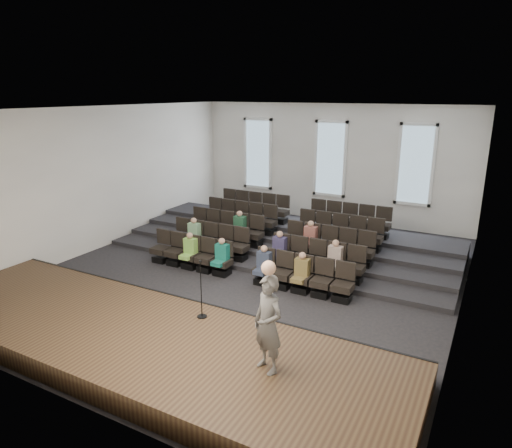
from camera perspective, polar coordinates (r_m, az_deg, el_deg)
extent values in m
plane|color=black|center=(14.40, -0.53, -6.08)|extent=(14.00, 14.00, 0.00)
cube|color=white|center=(13.32, -0.59, 14.27)|extent=(12.00, 14.00, 0.02)
cube|color=white|center=(19.98, 9.30, 7.50)|extent=(12.00, 0.04, 5.00)
cube|color=white|center=(8.48, -24.27, -5.81)|extent=(12.00, 0.04, 5.00)
cube|color=white|center=(17.32, -18.36, 5.55)|extent=(0.04, 14.00, 5.00)
cube|color=white|center=(12.04, 25.41, 0.34)|extent=(0.04, 14.00, 5.00)
cube|color=#45321D|center=(10.57, -14.41, -13.93)|extent=(11.80, 3.60, 0.50)
cube|color=black|center=(11.75, -8.53, -10.33)|extent=(11.80, 0.06, 0.52)
cube|color=black|center=(16.31, 3.42, -3.09)|extent=(11.80, 4.80, 0.15)
cube|color=black|center=(16.74, 4.18, -2.32)|extent=(11.80, 3.75, 0.30)
cube|color=black|center=(17.17, 4.91, -1.59)|extent=(11.80, 2.70, 0.45)
cube|color=black|center=(17.61, 5.60, -0.90)|extent=(11.80, 1.65, 0.60)
cube|color=black|center=(15.58, -11.77, -4.28)|extent=(0.47, 0.43, 0.20)
cube|color=black|center=(15.47, -11.83, -3.20)|extent=(0.55, 0.50, 0.19)
cube|color=black|center=(15.49, -11.42, -1.55)|extent=(0.55, 0.08, 0.50)
cube|color=black|center=(15.22, -10.02, -4.68)|extent=(0.47, 0.43, 0.20)
cube|color=black|center=(15.11, -10.08, -3.58)|extent=(0.55, 0.50, 0.19)
cube|color=black|center=(15.13, -9.67, -1.89)|extent=(0.55, 0.08, 0.50)
cube|color=black|center=(14.87, -8.20, -5.10)|extent=(0.47, 0.43, 0.20)
cube|color=black|center=(14.76, -8.25, -3.98)|extent=(0.55, 0.50, 0.19)
cube|color=black|center=(14.78, -7.83, -2.24)|extent=(0.55, 0.08, 0.50)
cube|color=black|center=(14.54, -6.28, -5.53)|extent=(0.47, 0.43, 0.20)
cube|color=black|center=(14.43, -6.32, -4.39)|extent=(0.55, 0.50, 0.19)
cube|color=black|center=(14.45, -5.90, -2.61)|extent=(0.55, 0.08, 0.50)
cube|color=black|center=(14.23, -4.28, -5.98)|extent=(0.47, 0.43, 0.20)
cube|color=black|center=(14.12, -4.30, -4.81)|extent=(0.55, 0.50, 0.19)
cube|color=black|center=(14.14, -3.88, -2.99)|extent=(0.55, 0.08, 0.50)
cube|color=black|center=(13.56, 0.94, -7.09)|extent=(0.47, 0.43, 0.20)
cube|color=black|center=(13.44, 0.94, -5.88)|extent=(0.55, 0.50, 0.19)
cube|color=black|center=(13.46, 1.37, -3.97)|extent=(0.55, 0.08, 0.50)
cube|color=black|center=(13.32, 3.25, -7.57)|extent=(0.47, 0.43, 0.20)
cube|color=black|center=(13.19, 3.27, -6.34)|extent=(0.55, 0.50, 0.19)
cube|color=black|center=(13.22, 3.69, -4.39)|extent=(0.55, 0.08, 0.50)
cube|color=black|center=(13.10, 5.65, -8.05)|extent=(0.47, 0.43, 0.20)
cube|color=black|center=(12.97, 5.69, -6.80)|extent=(0.55, 0.50, 0.19)
cube|color=black|center=(13.00, 6.10, -4.82)|extent=(0.55, 0.08, 0.50)
cube|color=black|center=(12.90, 8.13, -8.53)|extent=(0.47, 0.43, 0.20)
cube|color=black|center=(12.78, 8.19, -7.27)|extent=(0.55, 0.50, 0.19)
cube|color=black|center=(12.80, 8.59, -5.25)|extent=(0.55, 0.08, 0.50)
cube|color=black|center=(12.73, 10.69, -9.01)|extent=(0.47, 0.43, 0.20)
cube|color=black|center=(12.61, 10.76, -7.73)|extent=(0.55, 0.50, 0.19)
cube|color=black|center=(12.63, 11.16, -5.68)|extent=(0.55, 0.08, 0.50)
cube|color=black|center=(16.29, -9.44, -2.67)|extent=(0.47, 0.43, 0.20)
cube|color=black|center=(16.19, -9.49, -1.63)|extent=(0.55, 0.50, 0.19)
cube|color=black|center=(16.23, -9.11, -0.06)|extent=(0.55, 0.08, 0.50)
cube|color=black|center=(15.94, -7.73, -3.02)|extent=(0.47, 0.43, 0.20)
cube|color=black|center=(15.85, -7.77, -1.96)|extent=(0.55, 0.50, 0.19)
cube|color=black|center=(15.89, -7.38, -0.35)|extent=(0.55, 0.08, 0.50)
cube|color=black|center=(15.62, -5.94, -3.37)|extent=(0.47, 0.43, 0.20)
cube|color=black|center=(15.51, -5.97, -2.29)|extent=(0.55, 0.50, 0.19)
cube|color=black|center=(15.56, -5.58, -0.65)|extent=(0.55, 0.08, 0.50)
cube|color=black|center=(15.30, -4.08, -3.74)|extent=(0.47, 0.43, 0.20)
cube|color=black|center=(15.20, -4.10, -2.64)|extent=(0.55, 0.50, 0.19)
cube|color=black|center=(15.24, -3.71, -0.96)|extent=(0.55, 0.08, 0.50)
cube|color=black|center=(15.01, -2.13, -4.12)|extent=(0.47, 0.43, 0.20)
cube|color=black|center=(14.90, -2.15, -3.00)|extent=(0.55, 0.50, 0.19)
cube|color=black|center=(14.94, -1.75, -1.29)|extent=(0.55, 0.08, 0.50)
cube|color=black|center=(14.37, 2.88, -5.08)|extent=(0.47, 0.43, 0.20)
cube|color=black|center=(14.26, 2.90, -3.92)|extent=(0.55, 0.50, 0.19)
cube|color=black|center=(14.31, 3.28, -2.12)|extent=(0.55, 0.08, 0.50)
cube|color=black|center=(14.14, 5.08, -5.48)|extent=(0.47, 0.43, 0.20)
cube|color=black|center=(14.03, 5.11, -4.31)|extent=(0.55, 0.50, 0.19)
cube|color=black|center=(14.08, 5.50, -2.48)|extent=(0.55, 0.08, 0.50)
cube|color=black|center=(13.94, 7.36, -5.89)|extent=(0.47, 0.43, 0.20)
cube|color=black|center=(13.82, 7.40, -4.70)|extent=(0.55, 0.50, 0.19)
cube|color=black|center=(13.87, 7.78, -2.84)|extent=(0.55, 0.08, 0.50)
cube|color=black|center=(13.75, 9.70, -6.31)|extent=(0.47, 0.43, 0.20)
cube|color=black|center=(13.64, 9.76, -5.10)|extent=(0.55, 0.50, 0.19)
cube|color=black|center=(13.69, 10.13, -3.22)|extent=(0.55, 0.08, 0.50)
cube|color=black|center=(13.60, 12.10, -6.72)|extent=(0.47, 0.43, 0.20)
cube|color=black|center=(13.48, 12.18, -5.51)|extent=(0.55, 0.50, 0.19)
cube|color=black|center=(13.53, 12.54, -3.59)|extent=(0.55, 0.08, 0.50)
cube|color=black|center=(17.04, -7.32, -1.20)|extent=(0.47, 0.42, 0.20)
cube|color=black|center=(16.95, -7.36, -0.20)|extent=(0.55, 0.50, 0.19)
cube|color=black|center=(17.00, -7.00, 1.30)|extent=(0.55, 0.08, 0.50)
cube|color=black|center=(16.71, -5.64, -1.49)|extent=(0.47, 0.42, 0.20)
cube|color=black|center=(16.62, -5.67, -0.48)|extent=(0.55, 0.50, 0.19)
cube|color=black|center=(16.67, -5.31, 1.06)|extent=(0.55, 0.08, 0.50)
cube|color=black|center=(16.40, -3.90, -1.80)|extent=(0.47, 0.42, 0.20)
cube|color=black|center=(16.30, -3.92, -0.77)|extent=(0.55, 0.50, 0.19)
cube|color=black|center=(16.36, -3.56, 0.80)|extent=(0.55, 0.08, 0.50)
cube|color=black|center=(16.10, -2.09, -2.12)|extent=(0.47, 0.42, 0.20)
cube|color=black|center=(16.00, -2.10, -1.07)|extent=(0.55, 0.50, 0.19)
cube|color=black|center=(16.06, -1.74, 0.53)|extent=(0.55, 0.08, 0.50)
cube|color=black|center=(15.82, -0.21, -2.45)|extent=(0.47, 0.42, 0.20)
cube|color=black|center=(15.72, -0.21, -1.38)|extent=(0.55, 0.50, 0.19)
cube|color=black|center=(15.78, 0.15, 0.25)|extent=(0.55, 0.08, 0.50)
cube|color=black|center=(15.22, 4.60, -3.27)|extent=(0.47, 0.42, 0.20)
cube|color=black|center=(15.11, 4.62, -2.16)|extent=(0.55, 0.50, 0.19)
cube|color=black|center=(15.18, 4.98, -0.47)|extent=(0.55, 0.08, 0.50)
cube|color=black|center=(15.00, 6.70, -3.62)|extent=(0.47, 0.42, 0.20)
cube|color=black|center=(14.90, 6.74, -2.50)|extent=(0.55, 0.50, 0.19)
cube|color=black|center=(14.96, 7.09, -0.79)|extent=(0.55, 0.08, 0.50)
cube|color=black|center=(14.81, 8.85, -3.98)|extent=(0.47, 0.42, 0.20)
cube|color=black|center=(14.70, 8.91, -2.85)|extent=(0.55, 0.50, 0.19)
cube|color=black|center=(14.77, 9.25, -1.11)|extent=(0.55, 0.08, 0.50)
cube|color=black|center=(14.63, 11.07, -4.34)|extent=(0.47, 0.42, 0.20)
cube|color=black|center=(14.53, 11.13, -3.20)|extent=(0.55, 0.50, 0.19)
cube|color=black|center=(14.59, 11.47, -1.43)|extent=(0.55, 0.08, 0.50)
cube|color=black|center=(14.49, 13.33, -4.70)|extent=(0.47, 0.42, 0.20)
cube|color=black|center=(14.38, 13.41, -3.55)|extent=(0.55, 0.50, 0.19)
cube|color=black|center=(14.44, 13.74, -1.77)|extent=(0.55, 0.08, 0.50)
cube|color=black|center=(17.82, -5.38, 0.15)|extent=(0.47, 0.42, 0.20)
cube|color=black|center=(17.74, -5.41, 1.11)|extent=(0.55, 0.50, 0.19)
cube|color=black|center=(17.80, -5.07, 2.54)|extent=(0.55, 0.08, 0.50)
cube|color=black|center=(17.51, -3.75, -0.11)|extent=(0.47, 0.42, 0.20)
cube|color=black|center=(17.42, -3.77, 0.87)|extent=(0.55, 0.50, 0.19)
cube|color=black|center=(17.49, -3.43, 2.33)|extent=(0.55, 0.08, 0.50)
cube|color=black|center=(17.21, -2.05, -0.37)|extent=(0.47, 0.42, 0.20)
cube|color=black|center=(17.12, -2.06, 0.62)|extent=(0.55, 0.50, 0.19)
cube|color=black|center=(17.19, -1.72, 2.10)|extent=(0.55, 0.08, 0.50)
cube|color=black|center=(16.92, -0.30, -0.65)|extent=(0.47, 0.42, 0.20)
cube|color=black|center=(16.83, -0.30, 0.36)|extent=(0.55, 0.50, 0.19)
cube|color=black|center=(16.91, 0.04, 1.87)|extent=(0.55, 0.08, 0.50)
cube|color=black|center=(16.66, 1.51, -0.94)|extent=(0.47, 0.42, 0.20)
cube|color=black|center=(16.57, 1.52, 0.09)|extent=(0.55, 0.50, 0.19)
cube|color=black|center=(16.64, 1.86, 1.62)|extent=(0.55, 0.08, 0.50)
cube|color=black|center=(16.09, 6.13, -1.66)|extent=(0.47, 0.42, 0.20)
cube|color=black|center=(15.99, 6.16, -0.60)|extent=(0.55, 0.50, 0.19)
cube|color=black|center=(16.07, 6.49, 0.99)|extent=(0.55, 0.08, 0.50)
cube|color=black|center=(15.88, 8.13, -1.97)|extent=(0.47, 0.42, 0.20)
cube|color=black|center=(15.79, 8.17, -0.90)|extent=(0.55, 0.50, 0.19)
cube|color=black|center=(15.86, 8.50, 0.71)|extent=(0.55, 0.08, 0.50)
cube|color=black|center=(15.70, 10.18, -2.28)|extent=(0.47, 0.42, 0.20)
cube|color=black|center=(15.60, 10.24, -1.20)|extent=(0.55, 0.50, 0.19)
cube|color=black|center=(15.68, 10.55, 0.43)|extent=(0.55, 0.08, 0.50)
cube|color=black|center=(15.54, 12.28, -2.60)|extent=(0.47, 0.42, 0.20)
cube|color=black|center=(15.44, 12.35, -1.51)|extent=(0.55, 0.50, 0.19)
cube|color=black|center=(15.52, 12.66, 0.14)|extent=(0.55, 0.08, 0.50)
cube|color=black|center=(15.40, 14.42, -2.92)|extent=(0.47, 0.42, 0.20)
cube|color=black|center=(15.30, 14.50, -1.82)|extent=(0.55, 0.50, 0.19)
cube|color=black|center=(15.38, 14.80, -0.16)|extent=(0.55, 0.08, 0.50)
cube|color=black|center=(18.63, -3.61, 1.39)|extent=(0.47, 0.42, 0.20)
cube|color=black|center=(18.55, -3.63, 2.31)|extent=(0.55, 0.50, 0.19)
cube|color=black|center=(18.63, -3.31, 3.67)|extent=(0.55, 0.08, 0.50)
cube|color=black|center=(18.33, -2.02, 1.16)|extent=(0.47, 0.42, 0.20)
cube|color=black|center=(18.25, -2.03, 2.10)|extent=(0.55, 0.50, 0.19)
cube|color=black|center=(18.33, -1.71, 3.48)|extent=(0.55, 0.08, 0.50)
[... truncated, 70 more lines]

